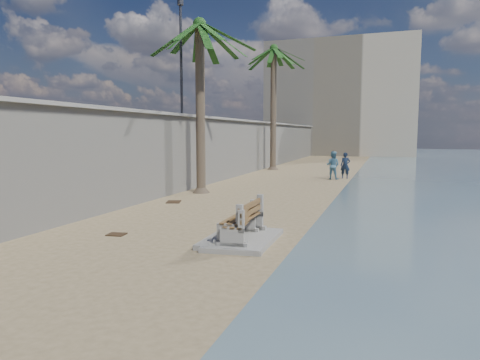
# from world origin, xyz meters

# --- Properties ---
(ground_plane) EXTENTS (140.00, 140.00, 0.00)m
(ground_plane) POSITION_xyz_m (0.00, 0.00, 0.00)
(ground_plane) COLOR #927C59
(seawall) EXTENTS (0.45, 70.00, 3.50)m
(seawall) POSITION_xyz_m (-5.20, 20.00, 1.75)
(seawall) COLOR gray
(seawall) RESTS_ON ground_plane
(wall_cap) EXTENTS (0.80, 70.00, 0.12)m
(wall_cap) POSITION_xyz_m (-5.20, 20.00, 3.55)
(wall_cap) COLOR gray
(wall_cap) RESTS_ON seawall
(end_building) EXTENTS (18.00, 12.00, 14.00)m
(end_building) POSITION_xyz_m (-2.00, 52.00, 7.00)
(end_building) COLOR #B7AA93
(end_building) RESTS_ON ground_plane
(bench_near) EXTENTS (1.71, 2.30, 0.89)m
(bench_near) POSITION_xyz_m (0.61, 3.73, 0.39)
(bench_near) COLOR gray
(bench_near) RESTS_ON ground_plane
(bench_far) EXTENTS (1.63, 2.38, 0.99)m
(bench_far) POSITION_xyz_m (0.62, 3.92, 0.43)
(bench_far) COLOR gray
(bench_far) RESTS_ON ground_plane
(palm_mid) EXTENTS (5.00, 5.00, 8.40)m
(palm_mid) POSITION_xyz_m (-4.03, 11.71, 7.39)
(palm_mid) COLOR brown
(palm_mid) RESTS_ON ground_plane
(palm_back) EXTENTS (5.00, 5.00, 9.77)m
(palm_back) POSITION_xyz_m (-4.14, 24.97, 8.71)
(palm_back) COLOR brown
(palm_back) RESTS_ON ground_plane
(streetlight) EXTENTS (0.28, 0.28, 5.12)m
(streetlight) POSITION_xyz_m (-5.10, 12.00, 6.64)
(streetlight) COLOR #2D2D33
(streetlight) RESTS_ON wall_cap
(person_a) EXTENTS (0.65, 0.44, 1.80)m
(person_a) POSITION_xyz_m (1.59, 20.34, 0.90)
(person_a) COLOR #142037
(person_a) RESTS_ON ground_plane
(person_b) EXTENTS (1.02, 0.86, 1.85)m
(person_b) POSITION_xyz_m (0.95, 19.53, 0.92)
(person_b) COLOR teal
(person_b) RESTS_ON ground_plane
(debris_c) EXTENTS (0.72, 0.80, 0.03)m
(debris_c) POSITION_xyz_m (-3.94, 8.87, 0.01)
(debris_c) COLOR #382616
(debris_c) RESTS_ON ground_plane
(debris_d) EXTENTS (0.51, 0.43, 0.03)m
(debris_d) POSITION_xyz_m (-2.78, 3.46, 0.01)
(debris_d) COLOR #382616
(debris_d) RESTS_ON ground_plane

